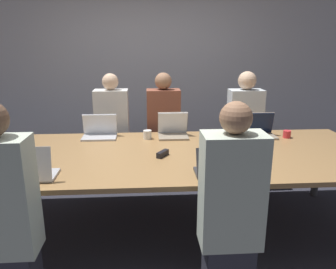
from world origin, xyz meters
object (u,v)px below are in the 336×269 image
object	(u,v)px
cup_far_right	(287,134)
laptop_near_midright	(219,167)
person_near_left	(4,217)
person_far_right	(244,132)
laptop_far_center	(173,130)
laptop_far_right	(260,130)
person_far_center	(163,132)
laptop_near_left	(30,170)
cup_far_center	(147,135)
person_near_midright	(231,212)
laptop_far_midleft	(100,131)
person_far_midleft	(113,133)
stapler	(163,154)

from	to	relation	value
cup_far_right	laptop_near_midright	distance (m)	1.37
cup_far_right	person_near_left	world-z (taller)	person_near_left
person_far_right	laptop_far_center	size ratio (longest dim) A/B	4.41
laptop_far_right	person_far_center	bearing A→B (deg)	153.39
laptop_near_left	cup_far_right	bearing A→B (deg)	-157.75
laptop_near_left	person_near_left	size ratio (longest dim) A/B	0.24
laptop_near_midright	person_far_center	distance (m)	1.62
person_near_left	person_far_center	bearing A→B (deg)	-119.21
cup_far_center	person_near_left	bearing A→B (deg)	-122.14
cup_far_center	person_far_right	bearing A→B (deg)	21.09
person_far_center	cup_far_center	size ratio (longest dim) A/B	15.23
person_far_right	cup_far_right	bearing A→B (deg)	-58.91
person_near_midright	person_near_left	xyz separation A→B (m)	(-1.44, 0.01, 0.01)
person_far_center	laptop_far_midleft	bearing A→B (deg)	-148.45
laptop_far_right	person_far_right	world-z (taller)	person_far_right
cup_far_center	person_near_left	world-z (taller)	person_near_left
person_far_right	person_near_midright	size ratio (longest dim) A/B	1.01
cup_far_right	laptop_far_center	distance (m)	1.23
cup_far_right	laptop_near_left	xyz separation A→B (m)	(-2.37, -0.97, 0.04)
laptop_near_midright	laptop_far_center	world-z (taller)	laptop_far_center
laptop_near_left	person_far_center	bearing A→B (deg)	-124.44
person_far_center	cup_far_center	xyz separation A→B (m)	(-0.20, -0.54, 0.13)
laptop_far_midleft	person_far_right	bearing A→B (deg)	11.92
laptop_far_right	cup_far_right	world-z (taller)	laptop_far_right
laptop_far_midleft	laptop_near_left	size ratio (longest dim) A/B	1.05
laptop_far_right	cup_far_center	size ratio (longest dim) A/B	3.43
cup_far_center	laptop_far_right	bearing A→B (deg)	1.03
person_far_right	person_far_center	distance (m)	0.99
laptop_far_right	cup_far_right	xyz separation A→B (m)	(0.27, -0.08, -0.03)
person_near_left	person_far_midleft	bearing A→B (deg)	-103.71
person_far_center	person_far_midleft	world-z (taller)	person_far_center
person_far_center	laptop_far_midleft	xyz separation A→B (m)	(-0.71, -0.44, 0.15)
laptop_far_midleft	stapler	world-z (taller)	laptop_far_midleft
person_far_right	laptop_far_midleft	distance (m)	1.74
laptop_near_midright	person_near_midright	xyz separation A→B (m)	(-0.01, -0.43, -0.14)
stapler	person_near_midright	bearing A→B (deg)	-31.65
person_far_center	laptop_far_midleft	size ratio (longest dim) A/B	3.86
cup_far_right	person_near_midright	world-z (taller)	person_near_midright
person_far_midleft	laptop_near_left	distance (m)	1.65
person_near_midright	person_far_center	world-z (taller)	same
person_near_left	laptop_far_right	bearing A→B (deg)	-145.43
person_far_right	person_near_left	bearing A→B (deg)	-137.71
person_far_right	person_near_midright	xyz separation A→B (m)	(-0.66, -1.92, -0.01)
person_near_left	person_far_right	bearing A→B (deg)	-137.71
person_far_right	person_far_center	size ratio (longest dim) A/B	1.01
person_far_center	stapler	size ratio (longest dim) A/B	9.51
person_far_right	stapler	size ratio (longest dim) A/B	9.62
laptop_near_left	person_near_left	bearing A→B (deg)	84.84
laptop_near_midright	person_near_left	bearing A→B (deg)	16.01
laptop_far_right	laptop_near_midright	xyz separation A→B (m)	(-0.69, -1.06, -0.01)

